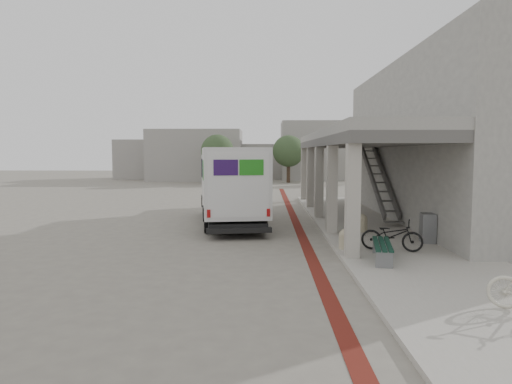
{
  "coord_description": "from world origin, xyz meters",
  "views": [
    {
      "loc": [
        -0.36,
        -16.26,
        3.08
      ],
      "look_at": [
        -0.7,
        0.67,
        1.6
      ],
      "focal_mm": 32.0,
      "sensor_mm": 36.0,
      "label": 1
    }
  ],
  "objects_px": {
    "fedex_truck": "(231,184)",
    "bench": "(382,248)",
    "bicycle_black": "(392,235)",
    "utility_cabinet": "(428,228)"
  },
  "relations": [
    {
      "from": "utility_cabinet",
      "to": "bench",
      "type": "bearing_deg",
      "value": -122.91
    },
    {
      "from": "bench",
      "to": "bicycle_black",
      "type": "distance_m",
      "value": 1.36
    },
    {
      "from": "fedex_truck",
      "to": "utility_cabinet",
      "type": "distance_m",
      "value": 8.21
    },
    {
      "from": "utility_cabinet",
      "to": "bicycle_black",
      "type": "relative_size",
      "value": 0.53
    },
    {
      "from": "fedex_truck",
      "to": "bench",
      "type": "xyz_separation_m",
      "value": [
        4.68,
        -6.97,
        -1.27
      ]
    },
    {
      "from": "fedex_truck",
      "to": "bench",
      "type": "distance_m",
      "value": 8.49
    },
    {
      "from": "fedex_truck",
      "to": "utility_cabinet",
      "type": "xyz_separation_m",
      "value": [
        6.81,
        -4.43,
        -1.13
      ]
    },
    {
      "from": "bench",
      "to": "utility_cabinet",
      "type": "height_order",
      "value": "utility_cabinet"
    },
    {
      "from": "fedex_truck",
      "to": "bench",
      "type": "height_order",
      "value": "fedex_truck"
    },
    {
      "from": "bench",
      "to": "bicycle_black",
      "type": "height_order",
      "value": "bicycle_black"
    }
  ]
}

